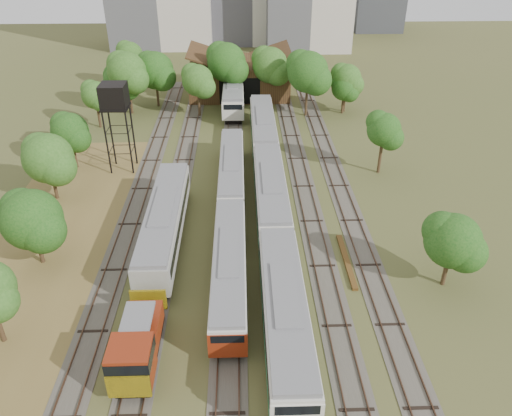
{
  "coord_description": "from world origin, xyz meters",
  "views": [
    {
      "loc": [
        -0.87,
        -23.89,
        26.61
      ],
      "look_at": [
        0.4,
        16.33,
        2.5
      ],
      "focal_mm": 35.0,
      "sensor_mm": 36.0,
      "label": 1
    }
  ],
  "objects_px": {
    "railcar_green_set": "(271,194)",
    "water_tower": "(114,98)",
    "railcar_red_set": "(231,211)",
    "shunter_locomotive": "(137,347)"
  },
  "relations": [
    {
      "from": "railcar_red_set",
      "to": "water_tower",
      "type": "relative_size",
      "value": 3.37
    },
    {
      "from": "railcar_green_set",
      "to": "water_tower",
      "type": "relative_size",
      "value": 5.07
    },
    {
      "from": "railcar_red_set",
      "to": "water_tower",
      "type": "bearing_deg",
      "value": 134.27
    },
    {
      "from": "railcar_red_set",
      "to": "water_tower",
      "type": "xyz_separation_m",
      "value": [
        -12.91,
        13.24,
        6.9
      ]
    },
    {
      "from": "railcar_green_set",
      "to": "water_tower",
      "type": "distance_m",
      "value": 20.88
    },
    {
      "from": "railcar_green_set",
      "to": "water_tower",
      "type": "bearing_deg",
      "value": 148.65
    },
    {
      "from": "shunter_locomotive",
      "to": "railcar_green_set",
      "type": "bearing_deg",
      "value": 63.47
    },
    {
      "from": "railcar_green_set",
      "to": "shunter_locomotive",
      "type": "xyz_separation_m",
      "value": [
        -10.0,
        -20.03,
        -0.3
      ]
    },
    {
      "from": "water_tower",
      "to": "railcar_red_set",
      "type": "bearing_deg",
      "value": -45.73
    },
    {
      "from": "shunter_locomotive",
      "to": "railcar_red_set",
      "type": "bearing_deg",
      "value": 70.66
    }
  ]
}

